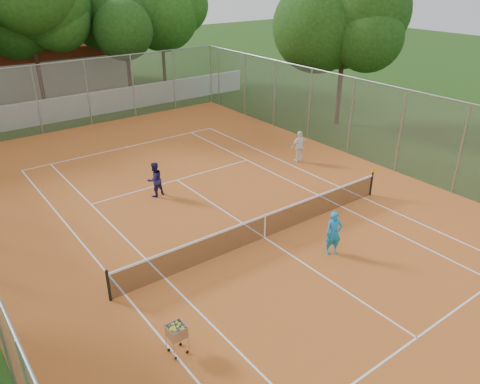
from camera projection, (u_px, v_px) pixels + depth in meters
ground at (265, 238)px, 17.12m from camera, size 120.00×120.00×0.00m
court_pad at (265, 238)px, 17.11m from camera, size 18.00×34.00×0.02m
court_lines at (265, 238)px, 17.11m from camera, size 10.98×23.78×0.01m
tennis_net at (265, 226)px, 16.89m from camera, size 11.88×0.10×0.98m
perimeter_fence at (266, 189)px, 16.24m from camera, size 18.00×34.00×4.00m
boundary_wall at (79, 106)px, 30.48m from camera, size 26.00×0.30×1.50m
clubhouse at (5, 64)px, 35.97m from camera, size 16.40×9.00×4.40m
tropical_trees at (54, 33)px, 30.79m from camera, size 29.00×19.00×10.00m
player_near at (334, 233)px, 15.86m from camera, size 0.68×0.58×1.58m
player_far_left at (155, 179)px, 19.91m from camera, size 0.84×0.70×1.53m
player_far_right at (299, 146)px, 23.46m from camera, size 1.00×0.58×1.61m
ball_hopper at (177, 338)px, 11.81m from camera, size 0.58×0.58×0.96m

